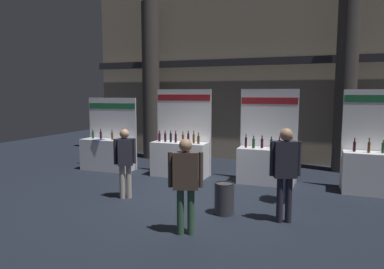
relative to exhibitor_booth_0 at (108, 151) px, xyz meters
name	(u,v)px	position (x,y,z in m)	size (l,w,h in m)	color
ground_plane	(195,197)	(3.63, -1.86, -0.58)	(24.00, 24.00, 0.00)	black
hall_colonnade	(244,73)	(3.63, 3.10, 2.54)	(11.78, 1.30, 6.37)	gray
exhibitor_booth_0	(108,151)	(0.00, 0.00, 0.00)	(1.73, 0.72, 2.28)	white
exhibitor_booth_1	(180,155)	(2.47, 0.01, 0.04)	(1.71, 0.66, 2.53)	white
exhibitor_booth_2	(266,161)	(4.96, 0.05, 0.02)	(1.55, 0.66, 2.53)	white
exhibitor_booth_3	(375,168)	(7.56, -0.04, 0.04)	(1.51, 0.66, 2.51)	white
trash_bin	(224,198)	(4.57, -2.71, -0.26)	(0.40, 0.40, 0.64)	#38383D
visitor_1	(125,158)	(2.14, -2.46, 0.36)	(0.42, 0.39, 1.61)	#ADA393
visitor_2	(285,166)	(5.74, -2.75, 0.49)	(0.55, 0.34, 1.79)	#23232D
visitor_3	(288,161)	(5.66, -1.49, 0.36)	(0.24, 0.60, 1.58)	navy
visitor_4	(186,178)	(4.22, -3.93, 0.41)	(0.57, 0.34, 1.66)	#33563D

